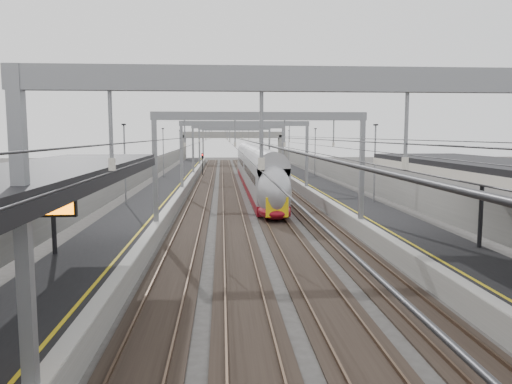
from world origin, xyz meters
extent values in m
cube|color=black|center=(-8.00, 45.00, 0.50)|extent=(4.00, 120.00, 1.00)
cube|color=black|center=(8.00, 45.00, 0.50)|extent=(4.00, 120.00, 1.00)
cube|color=black|center=(-4.50, 45.00, 0.04)|extent=(2.40, 140.00, 0.08)
cube|color=brown|center=(-5.22, 45.00, 0.13)|extent=(0.07, 140.00, 0.14)
cube|color=brown|center=(-3.78, 45.00, 0.13)|extent=(0.07, 140.00, 0.14)
cube|color=black|center=(-1.50, 45.00, 0.04)|extent=(2.40, 140.00, 0.08)
cube|color=brown|center=(-2.22, 45.00, 0.13)|extent=(0.07, 140.00, 0.14)
cube|color=brown|center=(-0.78, 45.00, 0.13)|extent=(0.07, 140.00, 0.14)
cube|color=black|center=(1.50, 45.00, 0.04)|extent=(2.40, 140.00, 0.08)
cube|color=brown|center=(0.78, 45.00, 0.13)|extent=(0.07, 140.00, 0.14)
cube|color=brown|center=(2.22, 45.00, 0.13)|extent=(0.07, 140.00, 0.14)
cube|color=black|center=(4.50, 45.00, 0.04)|extent=(2.40, 140.00, 0.08)
cube|color=brown|center=(3.78, 45.00, 0.13)|extent=(0.07, 140.00, 0.14)
cube|color=brown|center=(5.22, 45.00, 0.13)|extent=(0.07, 140.00, 0.14)
cube|color=gray|center=(-6.30, 2.00, 4.30)|extent=(0.28, 0.28, 6.60)
cube|color=gray|center=(0.00, 2.00, 7.35)|extent=(13.00, 0.25, 0.50)
cube|color=gray|center=(-6.30, 22.00, 4.30)|extent=(0.28, 0.28, 6.60)
cube|color=gray|center=(6.30, 22.00, 4.30)|extent=(0.28, 0.28, 6.60)
cube|color=gray|center=(0.00, 22.00, 7.35)|extent=(13.00, 0.25, 0.50)
cube|color=gray|center=(-6.30, 42.00, 4.30)|extent=(0.28, 0.28, 6.60)
cube|color=gray|center=(6.30, 42.00, 4.30)|extent=(0.28, 0.28, 6.60)
cube|color=gray|center=(0.00, 42.00, 7.35)|extent=(13.00, 0.25, 0.50)
cube|color=gray|center=(-6.30, 62.00, 4.30)|extent=(0.28, 0.28, 6.60)
cube|color=gray|center=(6.30, 62.00, 4.30)|extent=(0.28, 0.28, 6.60)
cube|color=gray|center=(0.00, 62.00, 7.35)|extent=(13.00, 0.25, 0.50)
cube|color=gray|center=(-6.30, 82.00, 4.30)|extent=(0.28, 0.28, 6.60)
cube|color=gray|center=(6.30, 82.00, 4.30)|extent=(0.28, 0.28, 6.60)
cube|color=gray|center=(0.00, 82.00, 7.35)|extent=(13.00, 0.25, 0.50)
cube|color=gray|center=(-6.30, 100.00, 4.30)|extent=(0.28, 0.28, 6.60)
cube|color=gray|center=(6.30, 100.00, 4.30)|extent=(0.28, 0.28, 6.60)
cube|color=gray|center=(0.00, 100.00, 7.35)|extent=(13.00, 0.25, 0.50)
cylinder|color=#262628|center=(-4.50, 50.00, 5.50)|extent=(0.03, 140.00, 0.03)
cylinder|color=#262628|center=(-1.50, 50.00, 5.50)|extent=(0.03, 140.00, 0.03)
cylinder|color=#262628|center=(1.50, 50.00, 5.50)|extent=(0.03, 140.00, 0.03)
cylinder|color=#262628|center=(4.50, 50.00, 5.50)|extent=(0.03, 140.00, 0.03)
cylinder|color=black|center=(-9.70, 14.00, 3.00)|extent=(0.20, 0.20, 4.00)
cube|color=black|center=(-6.60, 4.00, 4.55)|extent=(1.60, 0.15, 0.55)
cube|color=orange|center=(-6.60, 3.92, 4.55)|extent=(1.50, 0.02, 0.42)
cylinder|color=black|center=(9.70, 14.00, 3.00)|extent=(0.20, 0.20, 4.00)
cube|color=gray|center=(0.00, 100.00, 6.20)|extent=(22.00, 2.20, 1.40)
cube|color=gray|center=(-10.50, 100.00, 3.10)|extent=(1.00, 2.20, 6.20)
cube|color=gray|center=(10.50, 100.00, 3.10)|extent=(1.00, 2.20, 6.20)
cube|color=gray|center=(-11.20, 45.00, 1.60)|extent=(0.30, 120.00, 3.20)
cube|color=gray|center=(11.20, 45.00, 1.60)|extent=(0.30, 120.00, 3.20)
cube|color=maroon|center=(1.50, 38.84, 0.57)|extent=(2.52, 21.45, 0.75)
cube|color=#9D9DA3|center=(1.50, 38.84, 2.34)|extent=(2.52, 21.45, 2.80)
cube|color=black|center=(1.50, 31.34, 0.27)|extent=(1.87, 2.24, 0.47)
cube|color=maroon|center=(1.50, 60.67, 0.57)|extent=(2.52, 21.45, 0.75)
cube|color=#9D9DA3|center=(1.50, 60.67, 2.34)|extent=(2.52, 21.45, 2.80)
cube|color=black|center=(1.50, 53.16, 0.27)|extent=(1.87, 2.24, 0.47)
ellipsoid|color=#9D9DA3|center=(1.50, 27.93, 2.07)|extent=(2.52, 4.85, 3.92)
cube|color=yellow|center=(1.50, 25.93, 1.23)|extent=(1.59, 0.12, 1.40)
cube|color=black|center=(1.50, 26.35, 2.62)|extent=(1.49, 0.54, 0.88)
cylinder|color=black|center=(-5.20, 67.21, 1.50)|extent=(0.12, 0.12, 3.00)
cube|color=black|center=(-5.20, 67.21, 3.10)|extent=(0.32, 0.22, 0.75)
sphere|color=red|center=(-5.20, 67.08, 3.25)|extent=(0.16, 0.16, 0.16)
cylinder|color=black|center=(3.20, 69.30, 1.50)|extent=(0.12, 0.12, 3.00)
cube|color=black|center=(3.20, 69.30, 3.10)|extent=(0.32, 0.22, 0.75)
sphere|color=red|center=(3.20, 69.17, 3.25)|extent=(0.16, 0.16, 0.16)
cylinder|color=black|center=(5.40, 71.91, 1.50)|extent=(0.12, 0.12, 3.00)
cube|color=black|center=(5.40, 71.91, 3.10)|extent=(0.32, 0.22, 0.75)
sphere|color=#0CE526|center=(5.40, 71.78, 3.25)|extent=(0.16, 0.16, 0.16)
camera|label=1|loc=(-2.31, -8.13, 6.24)|focal=35.00mm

